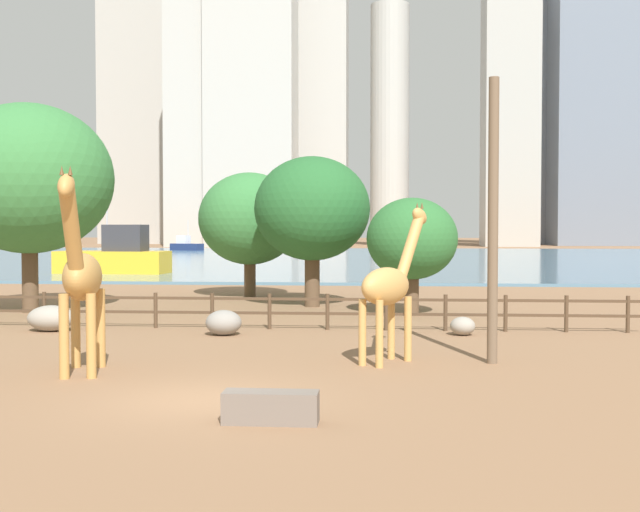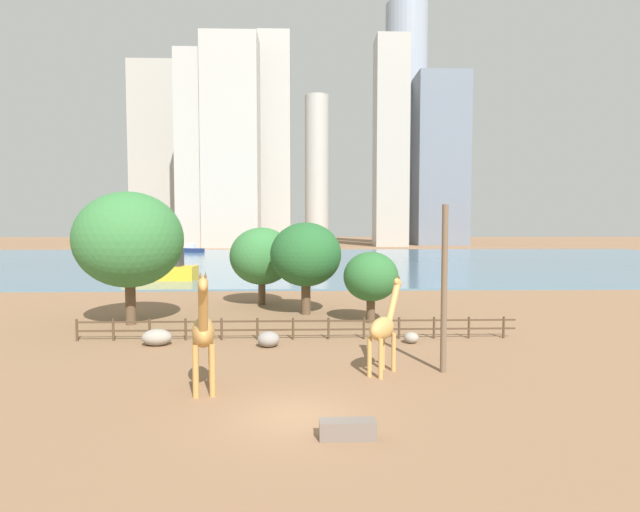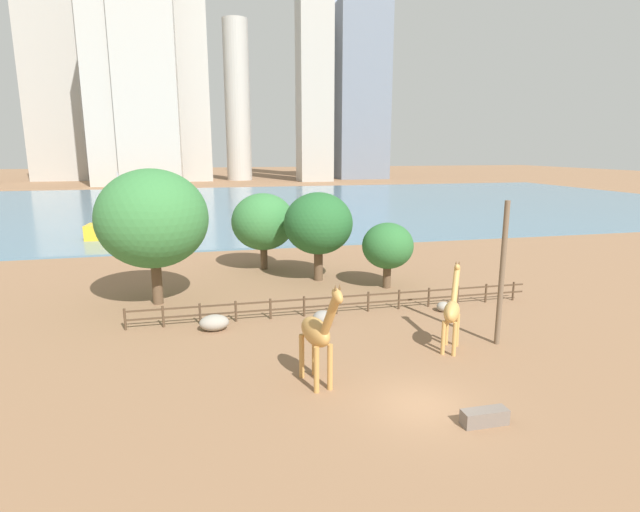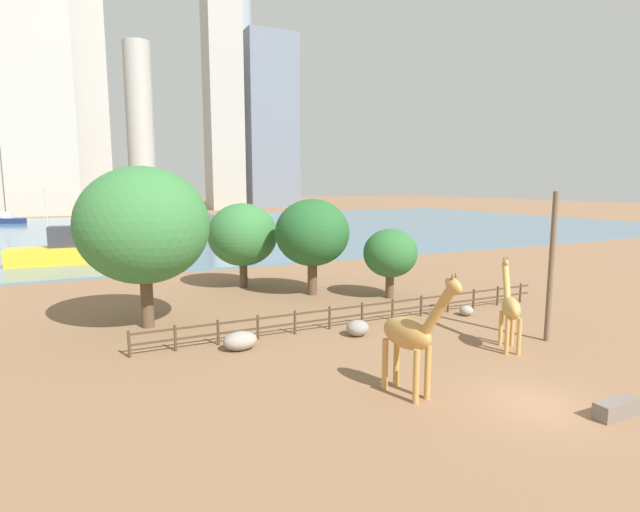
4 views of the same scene
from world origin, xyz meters
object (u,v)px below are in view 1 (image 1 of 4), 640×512
object	(u,v)px
tree_center_broad	(29,179)
boat_sailboat	(116,257)
giraffe_companion	(81,277)
utility_pole	(493,221)
boulder_small	(51,318)
tree_left_small	(412,239)
giraffe_tall	(389,286)
feeding_trough	(271,407)
boulder_by_pole	(224,323)
boat_ferry	(186,245)
tree_right_tall	(312,209)
boulder_near_fence	(463,326)
tree_left_large	(250,219)

from	to	relation	value
tree_center_broad	boat_sailboat	bearing A→B (deg)	101.26
giraffe_companion	utility_pole	distance (m)	10.88
boulder_small	tree_left_small	distance (m)	14.68
giraffe_tall	giraffe_companion	bearing A→B (deg)	141.62
giraffe_companion	boulder_small	world-z (taller)	giraffe_companion
giraffe_companion	feeding_trough	world-z (taller)	giraffe_companion
tree_center_broad	tree_left_small	distance (m)	16.73
boulder_small	boat_sailboat	size ratio (longest dim) A/B	0.20
giraffe_tall	boulder_small	bearing A→B (deg)	98.99
boulder_by_pole	giraffe_companion	bearing A→B (deg)	-105.45
boulder_by_pole	boat_ferry	bearing A→B (deg)	104.89
tree_center_broad	tree_left_small	size ratio (longest dim) A/B	1.83
boulder_small	boat_ferry	bearing A→B (deg)	101.32
utility_pole	tree_left_small	xyz separation A→B (m)	(-1.78, 11.88, -0.66)
tree_center_broad	boat_sailboat	world-z (taller)	tree_center_broad
boat_sailboat	boulder_small	bearing A→B (deg)	108.42
boulder_small	tree_center_broad	bearing A→B (deg)	120.15
feeding_trough	boulder_by_pole	bearing A→B (deg)	105.54
utility_pole	boat_ferry	bearing A→B (deg)	108.61
tree_right_tall	boulder_near_fence	bearing A→B (deg)	-57.72
giraffe_companion	boulder_near_fence	bearing A→B (deg)	116.64
boulder_by_pole	utility_pole	bearing A→B (deg)	-30.96
boulder_by_pole	tree_left_small	xyz separation A→B (m)	(6.64, 6.83, 2.77)
boulder_by_pole	boulder_small	distance (m)	6.36
tree_left_small	tree_center_broad	bearing A→B (deg)	-179.40
tree_center_broad	boat_sailboat	xyz separation A→B (m)	(-5.23, 26.30, -4.33)
giraffe_tall	tree_center_broad	bearing A→B (deg)	87.08
boulder_small	boat_ferry	world-z (taller)	boat_ferry
tree_right_tall	boulder_by_pole	bearing A→B (deg)	-101.72
boulder_small	feeding_trough	xyz separation A→B (m)	(9.71, -12.67, -0.16)
boulder_by_pole	tree_left_small	bearing A→B (deg)	45.82
tree_center_broad	tree_right_tall	bearing A→B (deg)	16.49
boulder_small	boat_ferry	xyz separation A→B (m)	(-18.88, 94.29, 0.53)
utility_pole	tree_right_tall	size ratio (longest dim) A/B	1.10
boulder_by_pole	tree_center_broad	xyz separation A→B (m)	(-9.89, 6.66, 5.36)
giraffe_companion	tree_right_tall	xyz separation A→B (m)	(4.20, 17.73, 2.11)
tree_left_large	boat_ferry	world-z (taller)	tree_left_large
tree_left_small	boat_sailboat	size ratio (longest dim) A/B	0.57
giraffe_companion	tree_center_broad	xyz separation A→B (m)	(-7.81, 14.18, 3.35)
boulder_small	boat_sailboat	bearing A→B (deg)	105.17
tree_center_broad	boat_sailboat	distance (m)	27.16
boulder_near_fence	tree_left_large	world-z (taller)	tree_left_large
boulder_small	tree_right_tall	xyz separation A→B (m)	(8.46, 9.67, 4.09)
utility_pole	boulder_small	xyz separation A→B (m)	(-14.75, 5.59, -3.40)
boulder_near_fence	boat_ferry	size ratio (longest dim) A/B	0.15
utility_pole	boulder_near_fence	world-z (taller)	utility_pole
giraffe_companion	boulder_near_fence	distance (m)	13.27
boat_ferry	boat_sailboat	distance (m)	62.70
boat_ferry	tree_right_tall	bearing A→B (deg)	-47.09
tree_right_tall	tree_left_small	xyz separation A→B (m)	(4.52, -3.38, -1.35)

